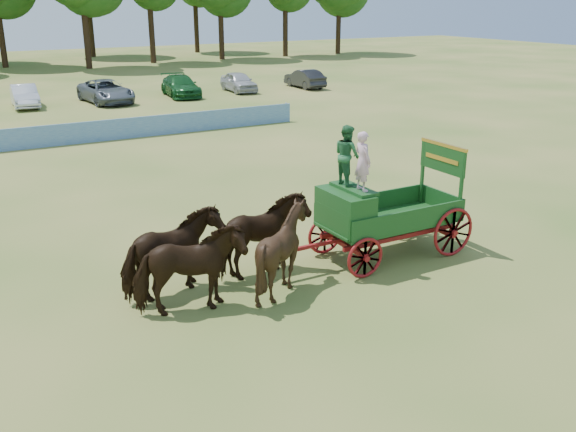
{
  "coord_description": "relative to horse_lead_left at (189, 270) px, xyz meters",
  "views": [
    {
      "loc": [
        -6.42,
        -14.13,
        6.88
      ],
      "look_at": [
        1.64,
        0.0,
        1.3
      ],
      "focal_mm": 40.0,
      "sensor_mm": 36.0,
      "label": 1
    }
  ],
  "objects": [
    {
      "name": "horse_wheel_left",
      "position": [
        2.4,
        0.0,
        0.0
      ],
      "size": [
        2.13,
        1.95,
        2.12
      ],
      "primitive_type": "imported",
      "rotation": [
        0.0,
        0.0,
        1.44
      ],
      "color": "black",
      "rests_on": "ground"
    },
    {
      "name": "horse_wheel_right",
      "position": [
        2.4,
        1.1,
        0.0
      ],
      "size": [
        2.65,
        1.52,
        2.11
      ],
      "primitive_type": "imported",
      "rotation": [
        0.0,
        0.0,
        1.73
      ],
      "color": "black",
      "rests_on": "ground"
    },
    {
      "name": "ground",
      "position": [
        1.8,
        1.55,
        -1.06
      ],
      "size": [
        160.0,
        160.0,
        0.0
      ],
      "primitive_type": "plane",
      "color": "#9D8747",
      "rests_on": "ground"
    },
    {
      "name": "farm_dray",
      "position": [
        5.36,
        0.58,
        0.59
      ],
      "size": [
        6.0,
        2.0,
        3.74
      ],
      "color": "maroon",
      "rests_on": "ground"
    },
    {
      "name": "horse_lead_left",
      "position": [
        0.0,
        0.0,
        0.0
      ],
      "size": [
        2.66,
        1.55,
        2.11
      ],
      "primitive_type": "imported",
      "rotation": [
        0.0,
        0.0,
        1.4
      ],
      "color": "black",
      "rests_on": "ground"
    },
    {
      "name": "horse_lead_right",
      "position": [
        0.0,
        1.1,
        0.0
      ],
      "size": [
        2.7,
        1.71,
        2.11
      ],
      "primitive_type": "imported",
      "rotation": [
        0.0,
        0.0,
        1.81
      ],
      "color": "black",
      "rests_on": "ground"
    },
    {
      "name": "sponsor_banner",
      "position": [
        0.8,
        19.55,
        -0.53
      ],
      "size": [
        26.0,
        0.08,
        1.05
      ],
      "primitive_type": "cube",
      "color": "#1D559E",
      "rests_on": "ground"
    }
  ]
}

